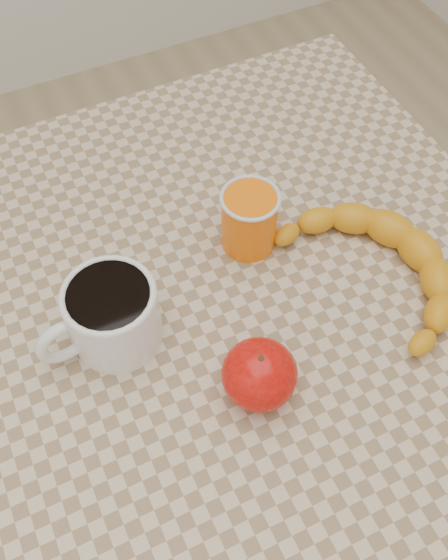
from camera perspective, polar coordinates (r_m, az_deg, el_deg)
name	(u,v)px	position (r m, az deg, el deg)	size (l,w,h in m)	color
ground	(224,473)	(1.47, 0.00, -17.23)	(3.00, 3.00, 0.00)	tan
table	(224,324)	(0.85, 0.00, -4.00)	(0.80, 0.80, 0.75)	#C6AE8C
coffee_mug	(110,314)	(0.72, -10.35, -3.10)	(0.15, 0.12, 0.09)	white
orange_juice_glass	(249,219)	(0.79, 2.33, 5.58)	(0.08, 0.08, 0.09)	orange
apple	(259,374)	(0.68, 3.26, -8.60)	(0.09, 0.09, 0.08)	#A70506
banana	(379,267)	(0.80, 13.97, 1.18)	(0.24, 0.31, 0.05)	orange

